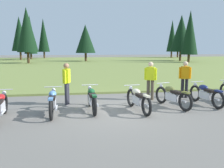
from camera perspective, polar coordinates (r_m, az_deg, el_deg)
name	(u,v)px	position (r m, az deg, el deg)	size (l,w,h in m)	color
ground_plane	(115,111)	(8.69, 0.62, -6.47)	(140.00, 140.00, 0.00)	slate
grass_moorland	(85,64)	(33.62, -6.54, 4.82)	(80.00, 44.00, 0.10)	olive
forest_treeline	(65,34)	(42.46, -11.22, 11.64)	(46.35, 20.87, 8.49)	#47331E
motorcycle_red	(0,106)	(8.42, -25.20, -4.74)	(0.62, 2.10, 0.88)	black
motorcycle_sky_blue	(53,102)	(8.43, -14.03, -4.14)	(0.62, 2.10, 0.88)	black
motorcycle_british_green	(92,99)	(8.67, -4.83, -3.56)	(0.62, 2.10, 0.88)	black
motorcycle_cream	(138,99)	(8.65, 6.25, -3.62)	(0.65, 2.09, 0.88)	black
motorcycle_olive	(172,96)	(9.46, 14.25, -2.76)	(0.83, 2.04, 0.88)	black
motorcycle_navy	(206,94)	(10.23, 21.53, -2.26)	(0.63, 2.10, 0.88)	black
rider_near_row_end	(67,81)	(9.68, -10.79, 0.67)	(0.30, 0.54, 1.67)	#2D2D38
rider_checking_bike	(185,77)	(11.31, 17.05, 1.58)	(0.53, 0.31, 1.67)	black
rider_with_back_turned	(150,78)	(10.51, 9.20, 1.33)	(0.49, 0.37, 1.67)	#4C4233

